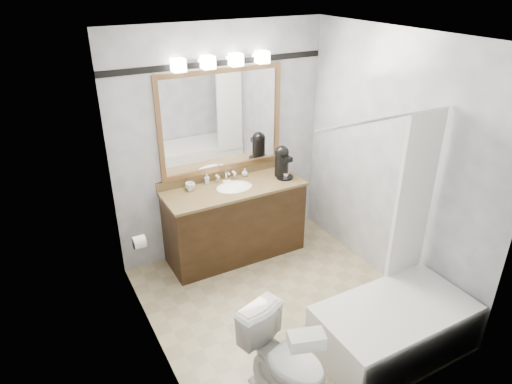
% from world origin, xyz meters
% --- Properties ---
extents(room, '(2.42, 2.62, 2.52)m').
position_xyz_m(room, '(0.00, 0.00, 1.25)').
color(room, tan).
rests_on(room, ground).
extents(vanity, '(1.53, 0.58, 0.97)m').
position_xyz_m(vanity, '(0.00, 1.02, 0.44)').
color(vanity, black).
rests_on(vanity, ground).
extents(mirror, '(1.40, 0.04, 1.10)m').
position_xyz_m(mirror, '(0.00, 1.28, 1.50)').
color(mirror, olive).
rests_on(mirror, room).
extents(vanity_light_bar, '(1.02, 0.14, 0.12)m').
position_xyz_m(vanity_light_bar, '(0.00, 1.23, 2.13)').
color(vanity_light_bar, silver).
rests_on(vanity_light_bar, room).
extents(accent_stripe, '(2.40, 0.01, 0.06)m').
position_xyz_m(accent_stripe, '(0.00, 1.29, 2.10)').
color(accent_stripe, black).
rests_on(accent_stripe, room).
extents(bathtub, '(1.30, 0.75, 1.96)m').
position_xyz_m(bathtub, '(0.55, -0.90, 0.28)').
color(bathtub, white).
rests_on(bathtub, ground).
extents(tp_roll, '(0.11, 0.12, 0.12)m').
position_xyz_m(tp_roll, '(-1.14, 0.66, 0.70)').
color(tp_roll, white).
rests_on(tp_roll, room).
extents(toilet, '(0.58, 0.77, 0.70)m').
position_xyz_m(toilet, '(-0.52, -0.88, 0.35)').
color(toilet, white).
rests_on(toilet, ground).
extents(tissue_box, '(0.27, 0.20, 0.10)m').
position_xyz_m(tissue_box, '(-0.52, -1.12, 0.75)').
color(tissue_box, white).
rests_on(tissue_box, toilet).
extents(coffee_maker, '(0.19, 0.23, 0.36)m').
position_xyz_m(coffee_maker, '(0.59, 1.01, 1.03)').
color(coffee_maker, black).
rests_on(coffee_maker, vanity).
extents(cup_left, '(0.13, 0.13, 0.08)m').
position_xyz_m(cup_left, '(-0.43, 1.18, 0.89)').
color(cup_left, white).
rests_on(cup_left, vanity).
extents(cup_right, '(0.11, 0.11, 0.08)m').
position_xyz_m(cup_right, '(-0.44, 1.16, 0.89)').
color(cup_right, white).
rests_on(cup_right, vanity).
extents(soap_bottle_a, '(0.06, 0.06, 0.11)m').
position_xyz_m(soap_bottle_a, '(-0.22, 1.23, 0.90)').
color(soap_bottle_a, white).
rests_on(soap_bottle_a, vanity).
extents(soap_bottle_b, '(0.08, 0.08, 0.09)m').
position_xyz_m(soap_bottle_b, '(0.23, 1.22, 0.89)').
color(soap_bottle_b, white).
rests_on(soap_bottle_b, vanity).
extents(soap_bar, '(0.10, 0.07, 0.03)m').
position_xyz_m(soap_bar, '(-0.03, 1.13, 0.86)').
color(soap_bar, beige).
rests_on(soap_bar, vanity).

